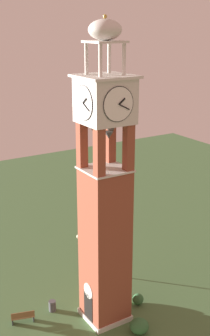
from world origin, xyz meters
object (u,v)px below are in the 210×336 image
at_px(park_bench, 23,317).
at_px(lamp_post, 79,246).
at_px(trash_bin, 52,306).
at_px(clock_tower, 105,205).

distance_m(park_bench, lamp_post, 7.82).
distance_m(lamp_post, trash_bin, 5.93).
xyz_separation_m(lamp_post, trash_bin, (3.68, -4.21, -1.99)).
distance_m(clock_tower, lamp_post, 8.83).
distance_m(clock_tower, park_bench, 9.85).
height_order(park_bench, trash_bin, park_bench).
bearing_deg(lamp_post, clock_tower, -12.08).
xyz_separation_m(park_bench, lamp_post, (-3.85, 6.53, 1.91)).
bearing_deg(clock_tower, trash_bin, -131.50).
bearing_deg(park_bench, clock_tower, 65.46).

